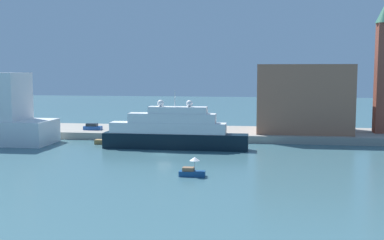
{
  "coord_description": "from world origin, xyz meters",
  "views": [
    {
      "loc": [
        17.54,
        -84.92,
        15.37
      ],
      "look_at": [
        4.33,
        6.0,
        5.88
      ],
      "focal_mm": 44.4,
      "sensor_mm": 36.0,
      "label": 1
    }
  ],
  "objects": [
    {
      "name": "bell_tower",
      "position": [
        44.3,
        25.52,
        17.2
      ],
      "size": [
        4.19,
        4.19,
        28.82
      ],
      "color": "brown",
      "rests_on": "quay_dock"
    },
    {
      "name": "large_yacht",
      "position": [
        0.39,
        6.67,
        3.4
      ],
      "size": [
        28.83,
        3.69,
        11.57
      ],
      "color": "black",
      "rests_on": "ground"
    },
    {
      "name": "mooring_bollard",
      "position": [
        -0.39,
        16.87,
        1.97
      ],
      "size": [
        0.53,
        0.53,
        0.75
      ],
      "primitive_type": "cylinder",
      "color": "black",
      "rests_on": "quay_dock"
    },
    {
      "name": "small_motorboat",
      "position": [
        7.69,
        -17.23,
        0.9
      ],
      "size": [
        3.78,
        1.51,
        2.87
      ],
      "color": "navy",
      "rests_on": "ground"
    },
    {
      "name": "harbor_building",
      "position": [
        27.05,
        25.86,
        9.22
      ],
      "size": [
        20.7,
        15.34,
        15.26
      ],
      "primitive_type": "cube",
      "color": "#9E664C",
      "rests_on": "quay_dock"
    },
    {
      "name": "work_barge",
      "position": [
        -14.05,
        10.63,
        0.47
      ],
      "size": [
        5.98,
        1.73,
        0.94
      ],
      "primitive_type": "cube",
      "color": "olive",
      "rests_on": "ground"
    },
    {
      "name": "person_figure",
      "position": [
        -17.54,
        22.49,
        2.4
      ],
      "size": [
        0.36,
        0.36,
        1.73
      ],
      "color": "#334C8C",
      "rests_on": "quay_dock"
    },
    {
      "name": "parked_car",
      "position": [
        -21.63,
        21.49,
        2.25
      ],
      "size": [
        4.21,
        1.78,
        1.54
      ],
      "color": "#1E4C99",
      "rests_on": "quay_dock"
    },
    {
      "name": "ground",
      "position": [
        0.0,
        0.0,
        0.0
      ],
      "size": [
        400.0,
        400.0,
        0.0
      ],
      "primitive_type": "plane",
      "color": "#3D6670"
    },
    {
      "name": "quay_dock",
      "position": [
        0.0,
        25.17,
        0.8
      ],
      "size": [
        110.0,
        18.34,
        1.59
      ],
      "primitive_type": "cube",
      "color": "gray",
      "rests_on": "ground"
    }
  ]
}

